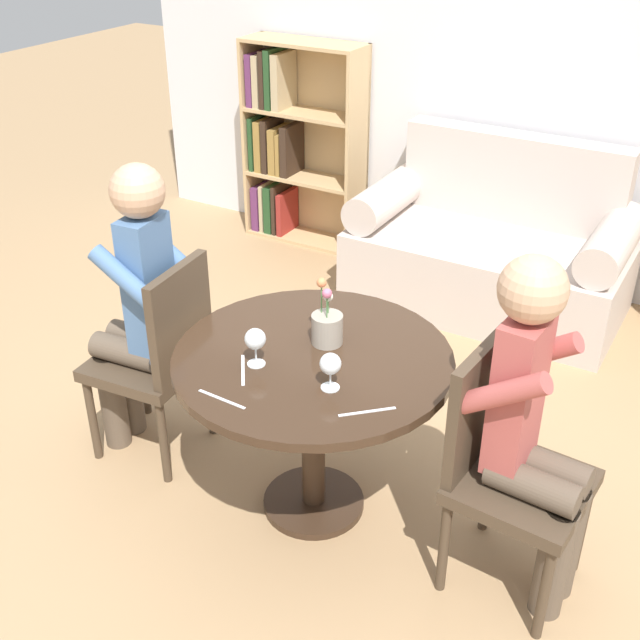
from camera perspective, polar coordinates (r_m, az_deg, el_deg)
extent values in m
plane|color=tan|center=(3.29, -0.45, -12.97)|extent=(16.00, 16.00, 0.00)
cube|color=silver|center=(4.72, 15.28, 18.11)|extent=(5.20, 0.05, 2.70)
cylinder|color=#382619|center=(2.86, -0.50, -2.82)|extent=(1.01, 1.01, 0.03)
cylinder|color=#382619|center=(3.06, -0.48, -8.15)|extent=(0.09, 0.09, 0.64)
cylinder|color=#382619|center=(3.28, -0.45, -12.77)|extent=(0.40, 0.40, 0.03)
cube|color=beige|center=(4.65, 11.74, 3.39)|extent=(1.50, 0.80, 0.42)
cube|color=beige|center=(4.75, 13.64, 9.83)|extent=(1.28, 0.16, 0.50)
cylinder|color=beige|center=(4.73, 4.79, 8.66)|extent=(0.22, 0.72, 0.22)
cylinder|color=beige|center=(4.38, 20.05, 5.13)|extent=(0.22, 0.72, 0.22)
cube|color=tan|center=(5.37, -0.40, 12.68)|extent=(0.79, 0.02, 1.29)
cube|color=tan|center=(5.46, -4.66, 12.89)|extent=(0.02, 0.28, 1.29)
cube|color=tan|center=(5.08, 2.66, 11.65)|extent=(0.02, 0.28, 1.29)
cube|color=tan|center=(5.49, -1.06, 5.98)|extent=(0.75, 0.28, 0.02)
cube|color=tan|center=(5.33, -1.10, 10.15)|extent=(0.75, 0.28, 0.02)
cube|color=tan|center=(5.20, -1.15, 14.54)|extent=(0.75, 0.28, 0.02)
cube|color=tan|center=(5.11, -1.20, 19.13)|extent=(0.75, 0.28, 0.02)
cube|color=#602D5B|center=(5.59, -4.05, 8.17)|extent=(0.05, 0.23, 0.30)
cube|color=tan|center=(5.56, -3.61, 8.18)|extent=(0.03, 0.23, 0.33)
cube|color=#234723|center=(5.53, -3.17, 8.06)|extent=(0.05, 0.23, 0.32)
cube|color=#332319|center=(5.50, -2.74, 8.04)|extent=(0.03, 0.23, 0.34)
cube|color=maroon|center=(5.49, -2.34, 7.73)|extent=(0.04, 0.23, 0.29)
cube|color=#234723|center=(5.44, -4.33, 12.56)|extent=(0.03, 0.23, 0.35)
cube|color=olive|center=(5.42, -3.85, 12.40)|extent=(0.05, 0.23, 0.33)
cube|color=#332319|center=(5.39, -3.39, 12.39)|extent=(0.04, 0.23, 0.35)
cube|color=olive|center=(5.37, -2.85, 12.05)|extent=(0.05, 0.23, 0.30)
cube|color=olive|center=(5.35, -2.42, 11.84)|extent=(0.03, 0.23, 0.27)
cube|color=#332319|center=(5.31, -2.00, 12.05)|extent=(0.05, 0.23, 0.33)
cube|color=#602D5B|center=(5.33, -4.44, 16.77)|extent=(0.04, 0.23, 0.33)
cube|color=tan|center=(5.31, -3.98, 16.71)|extent=(0.04, 0.23, 0.32)
cube|color=#332319|center=(5.28, -3.54, 16.82)|extent=(0.03, 0.23, 0.35)
cube|color=#234723|center=(5.25, -3.14, 16.83)|extent=(0.04, 0.23, 0.37)
cube|color=tan|center=(5.23, -2.59, 16.65)|extent=(0.05, 0.23, 0.34)
cylinder|color=#473828|center=(3.74, -12.45, -3.91)|extent=(0.04, 0.04, 0.40)
cylinder|color=#473828|center=(3.52, -15.87, -6.79)|extent=(0.04, 0.04, 0.40)
cylinder|color=#473828|center=(3.56, -7.79, -5.32)|extent=(0.04, 0.04, 0.40)
cylinder|color=#473828|center=(3.33, -11.07, -8.49)|extent=(0.04, 0.04, 0.40)
cube|color=#473828|center=(3.40, -12.19, -2.99)|extent=(0.46, 0.46, 0.05)
cube|color=#473828|center=(3.17, -9.89, -0.02)|extent=(0.07, 0.38, 0.45)
cylinder|color=#473828|center=(2.80, 15.65, -18.19)|extent=(0.04, 0.04, 0.40)
cylinder|color=#473828|center=(3.05, 18.10, -13.80)|extent=(0.04, 0.04, 0.40)
cylinder|color=#473828|center=(2.88, 8.80, -15.60)|extent=(0.04, 0.04, 0.40)
cylinder|color=#473828|center=(3.12, 11.83, -11.59)|extent=(0.04, 0.04, 0.40)
cube|color=#473828|center=(2.80, 14.16, -11.43)|extent=(0.45, 0.45, 0.05)
cube|color=#473828|center=(2.70, 11.08, -6.06)|extent=(0.07, 0.38, 0.45)
cylinder|color=brown|center=(3.63, -13.45, -4.66)|extent=(0.11, 0.11, 0.45)
cylinder|color=brown|center=(3.56, -14.51, -5.55)|extent=(0.11, 0.11, 0.45)
cylinder|color=brown|center=(3.42, -12.52, -1.34)|extent=(0.31, 0.14, 0.11)
cylinder|color=brown|center=(3.35, -13.62, -2.22)|extent=(0.31, 0.14, 0.11)
cube|color=#4C709E|center=(3.18, -12.08, 2.32)|extent=(0.14, 0.21, 0.58)
cylinder|color=#4C709E|center=(3.24, -10.87, 4.88)|extent=(0.29, 0.10, 0.23)
cylinder|color=#4C709E|center=(3.05, -13.74, 2.89)|extent=(0.29, 0.10, 0.23)
sphere|color=tan|center=(3.03, -12.86, 8.95)|extent=(0.21, 0.21, 0.21)
cylinder|color=brown|center=(2.87, 16.24, -16.18)|extent=(0.11, 0.11, 0.45)
cylinder|color=brown|center=(2.94, 17.01, -14.83)|extent=(0.11, 0.11, 0.45)
cylinder|color=brown|center=(2.70, 14.86, -11.30)|extent=(0.31, 0.13, 0.11)
cylinder|color=brown|center=(2.78, 15.70, -10.02)|extent=(0.31, 0.13, 0.11)
cube|color=#B2514C|center=(2.60, 13.85, -5.21)|extent=(0.13, 0.21, 0.54)
cylinder|color=#B2514C|center=(2.45, 12.88, -5.12)|extent=(0.29, 0.09, 0.23)
cylinder|color=#B2514C|center=(2.67, 15.17, -2.32)|extent=(0.29, 0.09, 0.23)
sphere|color=tan|center=(2.41, 14.91, 2.12)|extent=(0.21, 0.21, 0.21)
cylinder|color=white|center=(2.81, -4.55, -3.12)|extent=(0.06, 0.06, 0.00)
cylinder|color=white|center=(2.79, -4.58, -2.48)|extent=(0.01, 0.01, 0.07)
sphere|color=white|center=(2.76, -4.63, -1.35)|extent=(0.07, 0.07, 0.07)
sphere|color=maroon|center=(2.76, -4.62, -1.51)|extent=(0.05, 0.05, 0.05)
cylinder|color=white|center=(2.68, 0.73, -4.81)|extent=(0.06, 0.06, 0.00)
cylinder|color=white|center=(2.66, 0.74, -4.22)|extent=(0.01, 0.01, 0.06)
sphere|color=white|center=(2.63, 0.75, -3.13)|extent=(0.07, 0.07, 0.07)
sphere|color=maroon|center=(2.64, 0.75, -3.30)|extent=(0.05, 0.05, 0.05)
cylinder|color=#9E9384|center=(2.90, 0.52, -0.65)|extent=(0.11, 0.11, 0.11)
cylinder|color=#4C7A42|center=(2.86, 0.11, 1.61)|extent=(0.00, 0.01, 0.12)
sphere|color=#E07F4C|center=(2.83, 0.11, 2.68)|extent=(0.04, 0.04, 0.04)
cylinder|color=#4C7A42|center=(2.87, 0.58, 1.09)|extent=(0.01, 0.01, 0.07)
sphere|color=silver|center=(2.85, 0.59, 1.68)|extent=(0.04, 0.04, 0.04)
cylinder|color=#4C7A42|center=(2.83, 0.49, 1.04)|extent=(0.00, 0.01, 0.10)
sphere|color=#D16684|center=(2.81, 0.50, 1.91)|extent=(0.04, 0.04, 0.04)
cube|color=silver|center=(2.78, -5.50, -3.56)|extent=(0.12, 0.16, 0.00)
cube|color=silver|center=(2.58, 3.38, -6.53)|extent=(0.15, 0.14, 0.00)
cube|color=silver|center=(2.65, -7.00, -5.61)|extent=(0.19, 0.02, 0.00)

